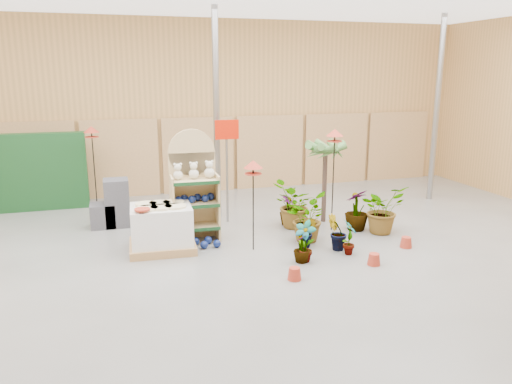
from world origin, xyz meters
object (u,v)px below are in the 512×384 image
display_shelf (193,190)px  potted_plant_2 (306,217)px  pallet_stack (162,228)px  bird_table_front (253,167)px

display_shelf → potted_plant_2: (2.03, -0.72, -0.51)m
display_shelf → pallet_stack: size_ratio=1.75×
pallet_stack → potted_plant_2: potted_plant_2 is taller
display_shelf → bird_table_front: 1.42m
display_shelf → pallet_stack: 1.00m
display_shelf → pallet_stack: display_shelf is taller
potted_plant_2 → bird_table_front: bearing=-169.6°
display_shelf → bird_table_front: (0.92, -0.92, 0.56)m
bird_table_front → potted_plant_2: (1.11, 0.20, -1.07)m
pallet_stack → bird_table_front: (1.60, -0.44, 1.11)m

